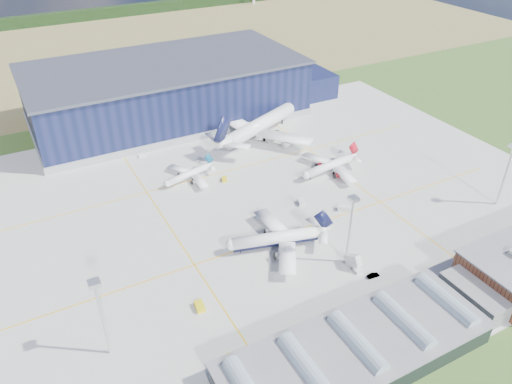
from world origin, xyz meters
name	(u,v)px	position (x,y,z in m)	size (l,w,h in m)	color
ground	(267,219)	(0.00, 0.00, 0.00)	(600.00, 600.00, 0.00)	#355620
apron	(253,204)	(0.00, 10.00, 0.03)	(220.00, 160.00, 0.08)	#ADADA7
farmland	(103,48)	(0.00, 220.00, 0.00)	(600.00, 220.00, 0.01)	#92804E
treeline	(77,16)	(0.00, 300.00, 4.00)	(600.00, 8.00, 8.00)	black
hangar	(172,92)	(2.81, 94.80, 11.62)	(145.00, 62.00, 26.10)	#101737
glass_concourse	(368,345)	(-6.45, -60.00, 3.69)	(78.00, 23.00, 8.60)	black
light_mast_west	(100,307)	(-60.00, -30.00, 15.43)	(2.60, 2.60, 23.00)	silver
light_mast_center	(351,220)	(10.00, -30.00, 15.43)	(2.60, 2.60, 23.00)	silver
light_mast_east	(508,165)	(75.00, -30.00, 15.43)	(2.60, 2.60, 23.00)	silver
airliner_navy	(275,233)	(-5.01, -14.22, 5.65)	(34.67, 33.92, 11.31)	white
airliner_red	(329,162)	(35.83, 15.31, 4.73)	(29.03, 28.39, 9.46)	white
airliner_widebody	(260,118)	(27.43, 55.00, 8.94)	(54.80, 53.61, 17.87)	white
airliner_regional	(188,172)	(-13.66, 35.75, 3.80)	(23.33, 22.82, 7.61)	white
gse_tug_a	(200,307)	(-35.46, -26.89, 0.76)	(2.23, 3.64, 1.52)	yellow
gse_tug_b	(231,359)	(-35.52, -46.00, 0.65)	(2.00, 3.00, 1.30)	yellow
gse_van_a	(286,239)	(-0.74, -13.51, 1.17)	(2.33, 5.34, 2.33)	silver
gse_cart_a	(301,202)	(15.06, 2.12, 0.73)	(2.24, 3.36, 1.45)	silver
gse_van_b	(344,208)	(25.70, -8.22, 0.98)	(1.97, 4.29, 1.97)	silver
gse_tug_c	(224,179)	(-1.84, 29.06, 0.63)	(1.80, 2.88, 1.26)	yellow
gse_cart_b	(142,155)	(-23.21, 62.00, 0.62)	(1.90, 2.85, 1.23)	silver
gse_van_c	(482,249)	(49.29, -46.00, 1.05)	(2.09, 4.36, 2.09)	silver
airstair	(353,263)	(10.30, -32.75, 1.62)	(2.03, 5.07, 3.24)	silver
car_b	(373,275)	(12.95, -39.05, 0.60)	(1.27, 3.65, 1.20)	#99999E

